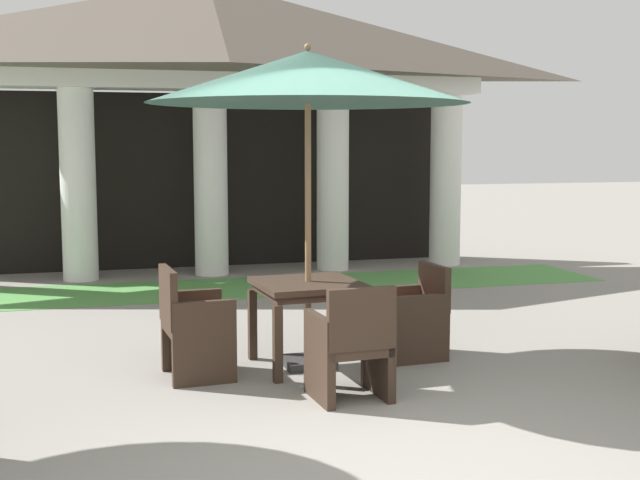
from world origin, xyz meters
The scene contains 8 objects.
ground_plane centered at (0.00, 0.00, 0.00)m, with size 60.00×60.00×0.00m, color gray.
background_pavilion centered at (0.00, 7.21, 3.09)m, with size 8.55×2.47×4.17m.
lawn_strip centered at (0.00, 5.87, 0.00)m, with size 10.35×1.65×0.01m, color #519347.
patio_table_mid_right centered at (0.03, 1.83, 0.63)m, with size 0.90×0.90×0.74m.
patio_umbrella_mid_right centered at (0.03, 1.83, 2.44)m, with size 2.68×2.68×2.73m.
patio_chair_mid_right_west centered at (-0.96, 1.77, 0.42)m, with size 0.56×0.62×0.91m.
patio_chair_mid_right_south centered at (0.10, 0.84, 0.40)m, with size 0.57×0.57×0.88m.
patio_chair_mid_right_east centered at (1.02, 1.90, 0.38)m, with size 0.57×0.58×0.83m.
Camera 1 is at (-1.81, -5.02, 1.92)m, focal length 47.44 mm.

